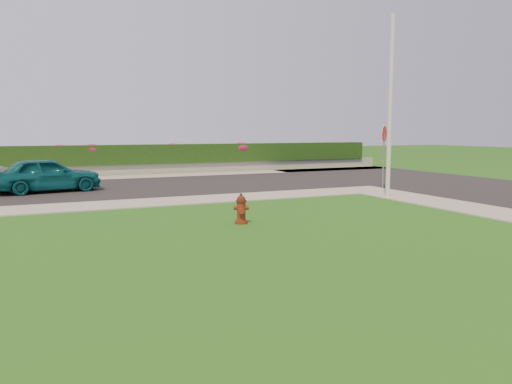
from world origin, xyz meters
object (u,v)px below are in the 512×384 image
utility_pole (390,108)px  stop_sign (384,141)px  sedan_teal (47,175)px  fire_hydrant (241,209)px

utility_pole → stop_sign: utility_pole is taller
sedan_teal → stop_sign: size_ratio=1.49×
fire_hydrant → stop_sign: (8.56, 4.82, 1.66)m
fire_hydrant → stop_sign: stop_sign is taller
fire_hydrant → stop_sign: 9.96m
sedan_teal → utility_pole: bearing=-130.5°
utility_pole → stop_sign: bearing=54.9°
utility_pole → fire_hydrant: bearing=-160.5°
sedan_teal → fire_hydrant: bearing=-163.4°
fire_hydrant → utility_pole: bearing=40.2°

